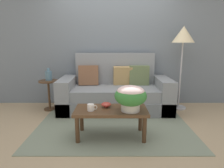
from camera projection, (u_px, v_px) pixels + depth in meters
ground_plane at (113, 126)px, 3.17m from camera, size 14.00×14.00×0.00m
wall_back at (112, 44)px, 4.18m from camera, size 6.40×0.12×2.60m
area_rug at (113, 125)px, 3.22m from camera, size 2.45×1.83×0.01m
couch at (115, 93)px, 3.91m from camera, size 2.16×0.89×1.12m
coffee_table at (110, 113)px, 2.75m from camera, size 1.02×0.49×0.42m
side_table at (48, 90)px, 3.87m from camera, size 0.37×0.37×0.60m
floor_lamp at (183, 39)px, 3.75m from camera, size 0.43×0.43×1.65m
potted_plant at (130, 96)px, 2.63m from camera, size 0.44×0.44×0.35m
coffee_mug at (90, 107)px, 2.66m from camera, size 0.14×0.09×0.09m
snack_bowl at (106, 105)px, 2.81m from camera, size 0.14×0.14×0.07m
table_vase at (48, 75)px, 3.83m from camera, size 0.13×0.13×0.24m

